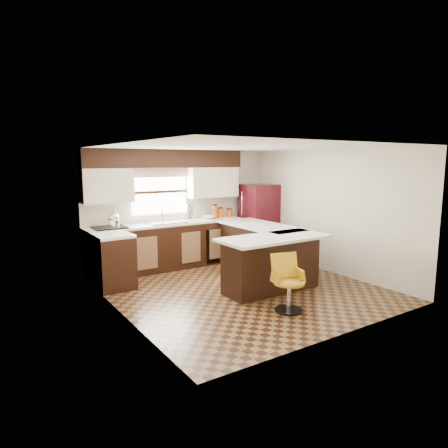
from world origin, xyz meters
TOP-DOWN VIEW (x-y plane):
  - floor at (0.00, 0.00)m, footprint 4.40×4.40m
  - ceiling at (0.00, 0.00)m, footprint 4.40×4.40m
  - wall_back at (0.00, 2.20)m, footprint 4.40×0.00m
  - wall_front at (0.00, -2.20)m, footprint 4.40×0.00m
  - wall_left at (-2.10, 0.00)m, footprint 0.00×4.40m
  - wall_right at (2.10, 0.00)m, footprint 0.00×4.40m
  - base_cab_back at (-0.45, 1.90)m, footprint 3.30×0.60m
  - base_cab_left at (-1.80, 1.25)m, footprint 0.60×0.70m
  - counter_back at (-0.45, 1.90)m, footprint 3.30×0.60m
  - counter_left at (-1.80, 1.25)m, footprint 0.60×0.70m
  - soffit at (-0.40, 2.03)m, footprint 3.40×0.35m
  - upper_cab_left at (-1.62, 2.03)m, footprint 0.94×0.35m
  - upper_cab_right at (0.68, 2.03)m, footprint 1.14×0.35m
  - window_pane at (-0.50, 2.18)m, footprint 1.20×0.02m
  - valance at (-0.50, 2.14)m, footprint 1.30×0.06m
  - sink at (-0.50, 1.88)m, footprint 0.75×0.45m
  - dishwasher at (0.55, 1.61)m, footprint 0.58×0.03m
  - cooktop at (-1.65, 1.88)m, footprint 0.58×0.50m
  - peninsula_long at (0.90, 0.62)m, footprint 0.60×1.95m
  - peninsula_return at (0.38, -0.35)m, footprint 1.65×0.60m
  - counter_pen_long at (0.95, 0.62)m, footprint 0.84×1.95m
  - counter_pen_return at (0.35, -0.44)m, footprint 1.89×0.84m
  - refrigerator at (1.73, 1.72)m, footprint 0.71×0.68m
  - bar_chair at (-0.03, -1.23)m, footprint 0.55×0.55m
  - kettle at (-1.57, 1.88)m, footprint 0.21×0.21m
  - percolator at (0.03, 1.90)m, footprint 0.15×0.15m
  - mixing_bowl at (0.48, 1.90)m, footprint 0.29×0.29m
  - canister_large at (0.67, 1.92)m, footprint 0.12×0.12m
  - canister_med at (0.82, 1.92)m, footprint 0.12×0.12m
  - canister_small at (1.05, 1.92)m, footprint 0.14×0.14m

SIDE VIEW (x-z plane):
  - floor at x=0.00m, z-range 0.00..0.00m
  - bar_chair at x=-0.03m, z-range 0.00..0.84m
  - dishwasher at x=0.55m, z-range 0.04..0.82m
  - base_cab_back at x=-0.45m, z-range 0.00..0.90m
  - base_cab_left at x=-1.80m, z-range 0.00..0.90m
  - peninsula_long at x=0.90m, z-range 0.00..0.90m
  - peninsula_return at x=0.38m, z-range 0.00..0.90m
  - refrigerator at x=1.73m, z-range 0.00..1.65m
  - counter_back at x=-0.45m, z-range 0.90..0.94m
  - counter_left at x=-1.80m, z-range 0.90..0.94m
  - counter_pen_long at x=0.95m, z-range 0.90..0.94m
  - counter_pen_return at x=0.35m, z-range 0.90..0.94m
  - cooktop at x=-1.65m, z-range 0.94..0.97m
  - sink at x=-0.50m, z-range 0.95..0.98m
  - mixing_bowl at x=0.48m, z-range 0.95..1.01m
  - canister_small at x=1.05m, z-range 0.95..1.11m
  - canister_med at x=0.82m, z-range 0.95..1.15m
  - canister_large at x=0.67m, z-range 0.95..1.22m
  - percolator at x=0.03m, z-range 0.95..1.26m
  - kettle at x=-1.57m, z-range 0.97..1.26m
  - wall_back at x=0.00m, z-range -1.00..3.40m
  - wall_front at x=0.00m, z-range -1.00..3.40m
  - wall_left at x=-2.10m, z-range -1.00..3.40m
  - wall_right at x=2.10m, z-range -1.00..3.40m
  - window_pane at x=-0.50m, z-range 1.10..2.00m
  - upper_cab_left at x=-1.62m, z-range 1.40..2.04m
  - upper_cab_right at x=0.68m, z-range 1.40..2.04m
  - valance at x=-0.50m, z-range 1.85..2.03m
  - soffit at x=-0.40m, z-range 2.04..2.40m
  - ceiling at x=0.00m, z-range 2.40..2.40m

